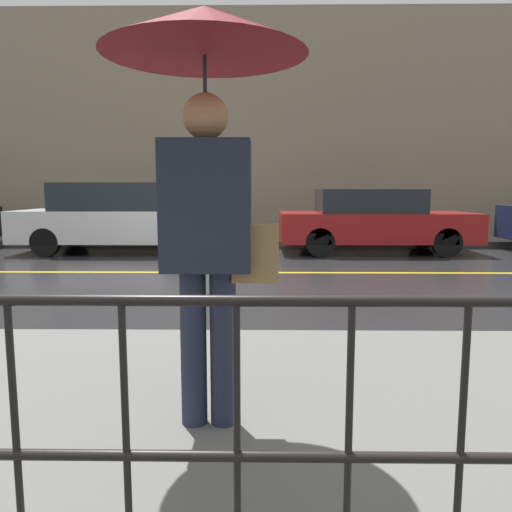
# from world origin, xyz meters

# --- Properties ---
(ground_plane) EXTENTS (80.00, 80.00, 0.00)m
(ground_plane) POSITION_xyz_m (0.00, 0.00, 0.00)
(ground_plane) COLOR #262628
(sidewalk_far) EXTENTS (28.00, 1.87, 0.13)m
(sidewalk_far) POSITION_xyz_m (0.00, 4.87, 0.06)
(sidewalk_far) COLOR slate
(sidewalk_far) RESTS_ON ground_plane
(lane_marking) EXTENTS (25.20, 0.12, 0.01)m
(lane_marking) POSITION_xyz_m (0.00, 0.00, 0.00)
(lane_marking) COLOR gold
(lane_marking) RESTS_ON ground_plane
(building_storefront) EXTENTS (28.00, 0.30, 6.33)m
(building_storefront) POSITION_xyz_m (0.00, 5.96, 3.16)
(building_storefront) COLOR gray
(building_storefront) RESTS_ON ground_plane
(pedestrian) EXTENTS (1.03, 1.03, 2.15)m
(pedestrian) POSITION_xyz_m (1.38, -5.76, 1.80)
(pedestrian) COLOR #23283D
(pedestrian) RESTS_ON sidewalk_near
(car_white) EXTENTS (4.47, 1.88, 1.55)m
(car_white) POSITION_xyz_m (-1.57, 2.86, 0.77)
(car_white) COLOR silver
(car_white) RESTS_ON ground_plane
(car_red) EXTENTS (4.25, 1.81, 1.41)m
(car_red) POSITION_xyz_m (4.13, 2.86, 0.72)
(car_red) COLOR maroon
(car_red) RESTS_ON ground_plane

